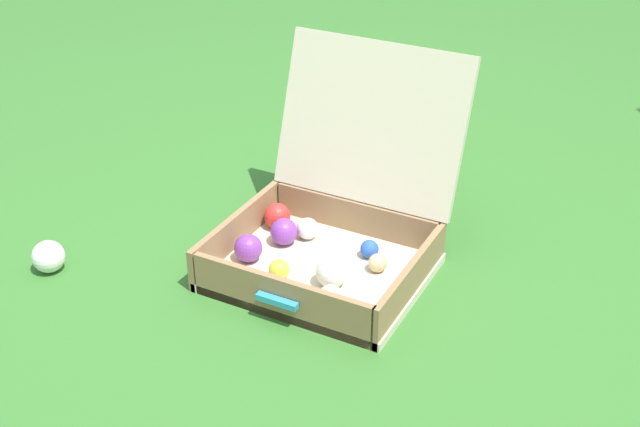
# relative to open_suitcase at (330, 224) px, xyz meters

# --- Properties ---
(ground_plane) EXTENTS (16.00, 16.00, 0.00)m
(ground_plane) POSITION_rel_open_suitcase_xyz_m (0.01, -0.07, -0.12)
(ground_plane) COLOR #336B28
(open_suitcase) EXTENTS (0.53, 0.61, 0.54)m
(open_suitcase) POSITION_rel_open_suitcase_xyz_m (0.00, 0.00, 0.00)
(open_suitcase) COLOR beige
(open_suitcase) RESTS_ON ground
(stray_ball_on_grass) EXTENTS (0.09, 0.09, 0.09)m
(stray_ball_on_grass) POSITION_rel_open_suitcase_xyz_m (-0.64, -0.39, -0.07)
(stray_ball_on_grass) COLOR white
(stray_ball_on_grass) RESTS_ON ground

